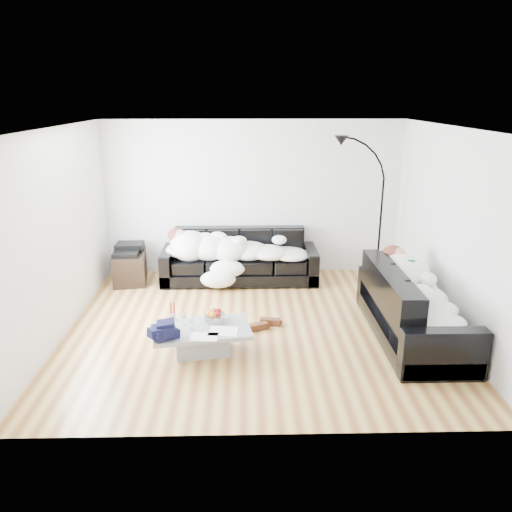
{
  "coord_description": "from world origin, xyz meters",
  "views": [
    {
      "loc": [
        -0.15,
        -6.1,
        2.97
      ],
      "look_at": [
        0.0,
        0.3,
        0.9
      ],
      "focal_mm": 35.0,
      "sensor_mm": 36.0,
      "label": 1
    }
  ],
  "objects_px": {
    "coffee_table": "(202,340)",
    "stereo": "(128,249)",
    "sleeper_right": "(416,289)",
    "fruit_bowl": "(215,315)",
    "sofa_right": "(414,304)",
    "candle_left": "(171,311)",
    "candle_right": "(174,311)",
    "floor_lamp": "(381,218)",
    "wine_glass_c": "(192,324)",
    "wine_glass_a": "(184,319)",
    "sleeper_back": "(239,245)",
    "shoes": "(263,324)",
    "sofa_back": "(239,257)",
    "av_cabinet": "(130,267)",
    "wine_glass_b": "(174,321)"
  },
  "relations": [
    {
      "from": "wine_glass_a",
      "to": "candle_left",
      "type": "xyz_separation_m",
      "value": [
        -0.18,
        0.16,
        0.02
      ]
    },
    {
      "from": "coffee_table",
      "to": "stereo",
      "type": "height_order",
      "value": "stereo"
    },
    {
      "from": "sleeper_back",
      "to": "coffee_table",
      "type": "bearing_deg",
      "value": -100.07
    },
    {
      "from": "wine_glass_a",
      "to": "floor_lamp",
      "type": "height_order",
      "value": "floor_lamp"
    },
    {
      "from": "stereo",
      "to": "candle_left",
      "type": "bearing_deg",
      "value": -66.9
    },
    {
      "from": "fruit_bowl",
      "to": "wine_glass_b",
      "type": "relative_size",
      "value": 1.38
    },
    {
      "from": "sofa_right",
      "to": "candle_left",
      "type": "xyz_separation_m",
      "value": [
        -3.05,
        -0.13,
        -0.01
      ]
    },
    {
      "from": "av_cabinet",
      "to": "candle_left",
      "type": "bearing_deg",
      "value": -73.79
    },
    {
      "from": "sleeper_right",
      "to": "fruit_bowl",
      "type": "distance_m",
      "value": 2.53
    },
    {
      "from": "coffee_table",
      "to": "candle_left",
      "type": "distance_m",
      "value": 0.54
    },
    {
      "from": "sleeper_back",
      "to": "floor_lamp",
      "type": "xyz_separation_m",
      "value": [
        2.33,
        0.12,
        0.41
      ]
    },
    {
      "from": "sleeper_right",
      "to": "candle_left",
      "type": "bearing_deg",
      "value": 92.36
    },
    {
      "from": "candle_right",
      "to": "coffee_table",
      "type": "bearing_deg",
      "value": -33.1
    },
    {
      "from": "sofa_right",
      "to": "candle_left",
      "type": "height_order",
      "value": "sofa_right"
    },
    {
      "from": "sofa_back",
      "to": "wine_glass_b",
      "type": "relative_size",
      "value": 13.95
    },
    {
      "from": "coffee_table",
      "to": "floor_lamp",
      "type": "bearing_deg",
      "value": 42.61
    },
    {
      "from": "fruit_bowl",
      "to": "shoes",
      "type": "xyz_separation_m",
      "value": [
        0.62,
        0.48,
        -0.36
      ]
    },
    {
      "from": "wine_glass_a",
      "to": "sofa_right",
      "type": "bearing_deg",
      "value": 5.65
    },
    {
      "from": "av_cabinet",
      "to": "wine_glass_b",
      "type": "bearing_deg",
      "value": -74.64
    },
    {
      "from": "wine_glass_c",
      "to": "sofa_back",
      "type": "bearing_deg",
      "value": 77.83
    },
    {
      "from": "candle_left",
      "to": "av_cabinet",
      "type": "height_order",
      "value": "candle_left"
    },
    {
      "from": "stereo",
      "to": "sleeper_back",
      "type": "bearing_deg",
      "value": -2.12
    },
    {
      "from": "wine_glass_a",
      "to": "wine_glass_c",
      "type": "relative_size",
      "value": 1.08
    },
    {
      "from": "coffee_table",
      "to": "wine_glass_c",
      "type": "xyz_separation_m",
      "value": [
        -0.11,
        -0.05,
        0.24
      ]
    },
    {
      "from": "sofa_back",
      "to": "sofa_right",
      "type": "distance_m",
      "value": 3.07
    },
    {
      "from": "shoes",
      "to": "floor_lamp",
      "type": "relative_size",
      "value": 0.21
    },
    {
      "from": "sofa_back",
      "to": "sofa_right",
      "type": "height_order",
      "value": "sofa_right"
    },
    {
      "from": "wine_glass_b",
      "to": "av_cabinet",
      "type": "xyz_separation_m",
      "value": [
        -1.06,
        2.45,
        -0.17
      ]
    },
    {
      "from": "candle_right",
      "to": "floor_lamp",
      "type": "distance_m",
      "value": 3.92
    },
    {
      "from": "av_cabinet",
      "to": "floor_lamp",
      "type": "xyz_separation_m",
      "value": [
        4.14,
        0.08,
        0.79
      ]
    },
    {
      "from": "wine_glass_c",
      "to": "av_cabinet",
      "type": "relative_size",
      "value": 0.21
    },
    {
      "from": "coffee_table",
      "to": "av_cabinet",
      "type": "relative_size",
      "value": 1.54
    },
    {
      "from": "candle_left",
      "to": "fruit_bowl",
      "type": "bearing_deg",
      "value": -5.33
    },
    {
      "from": "av_cabinet",
      "to": "floor_lamp",
      "type": "height_order",
      "value": "floor_lamp"
    },
    {
      "from": "sleeper_back",
      "to": "wine_glass_a",
      "type": "height_order",
      "value": "sleeper_back"
    },
    {
      "from": "sleeper_back",
      "to": "wine_glass_b",
      "type": "bearing_deg",
      "value": -107.43
    },
    {
      "from": "sleeper_right",
      "to": "candle_left",
      "type": "height_order",
      "value": "sleeper_right"
    },
    {
      "from": "av_cabinet",
      "to": "shoes",
      "type": "bearing_deg",
      "value": -47.73
    },
    {
      "from": "wine_glass_a",
      "to": "floor_lamp",
      "type": "xyz_separation_m",
      "value": [
        2.97,
        2.45,
        0.63
      ]
    },
    {
      "from": "sleeper_right",
      "to": "wine_glass_c",
      "type": "distance_m",
      "value": 2.82
    },
    {
      "from": "fruit_bowl",
      "to": "floor_lamp",
      "type": "relative_size",
      "value": 0.12
    },
    {
      "from": "candle_left",
      "to": "candle_right",
      "type": "height_order",
      "value": "candle_right"
    },
    {
      "from": "coffee_table",
      "to": "shoes",
      "type": "height_order",
      "value": "coffee_table"
    },
    {
      "from": "sleeper_back",
      "to": "candle_right",
      "type": "distance_m",
      "value": 2.33
    },
    {
      "from": "wine_glass_a",
      "to": "candle_right",
      "type": "height_order",
      "value": "candle_right"
    },
    {
      "from": "candle_right",
      "to": "wine_glass_a",
      "type": "bearing_deg",
      "value": -46.85
    },
    {
      "from": "coffee_table",
      "to": "wine_glass_b",
      "type": "distance_m",
      "value": 0.42
    },
    {
      "from": "fruit_bowl",
      "to": "sleeper_back",
      "type": "bearing_deg",
      "value": 82.66
    },
    {
      "from": "wine_glass_c",
      "to": "floor_lamp",
      "type": "relative_size",
      "value": 0.07
    },
    {
      "from": "sleeper_right",
      "to": "wine_glass_a",
      "type": "distance_m",
      "value": 2.9
    }
  ]
}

